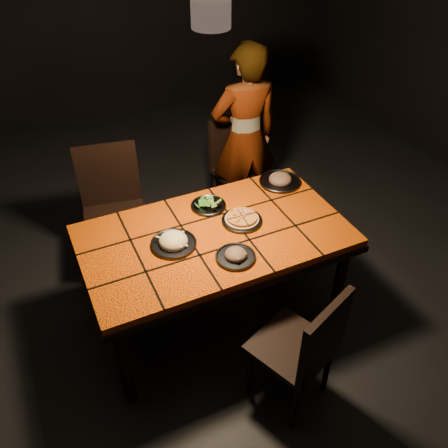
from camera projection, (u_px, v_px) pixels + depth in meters
name	position (u px, v px, depth m)	size (l,w,h in m)	color
room_shell	(213.00, 118.00, 2.40)	(6.04, 7.04, 3.08)	black
dining_table	(215.00, 243.00, 2.91)	(1.62, 0.92, 0.75)	#F35707
chair_near	(305.00, 346.00, 2.51)	(0.51, 0.51, 0.87)	black
chair_far_left	(113.00, 202.00, 3.45)	(0.51, 0.51, 0.97)	black
chair_far_right	(236.00, 161.00, 4.01)	(0.46, 0.46, 0.88)	black
diner	(245.00, 138.00, 3.78)	(0.56, 0.37, 1.53)	brown
pendant_lamp	(211.00, 10.00, 2.08)	(0.18, 0.18, 1.06)	black
plate_pizza	(242.00, 219.00, 2.94)	(0.25, 0.25, 0.04)	#343539
plate_pasta	(173.00, 242.00, 2.76)	(0.27, 0.27, 0.09)	#343539
plate_salad	(208.00, 204.00, 3.06)	(0.23, 0.23, 0.07)	#343539
plate_mushroom_a	(236.00, 255.00, 2.67)	(0.23, 0.23, 0.08)	#343539
plate_mushroom_b	(280.00, 179.00, 3.28)	(0.29, 0.29, 0.10)	#343539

